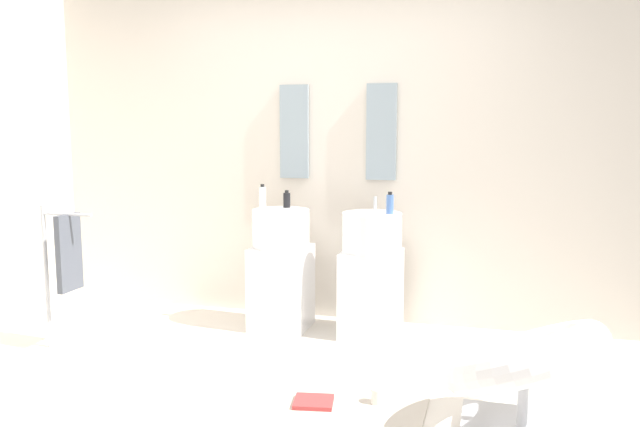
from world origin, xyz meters
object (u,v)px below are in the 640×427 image
Objects in this scene: coffee_mug at (378,396)px; soap_bottle_blue at (390,204)px; pedestal_sink_right at (371,274)px; pedestal_sink_left at (281,268)px; lounge_chair at (524,368)px; towel_rack at (65,256)px; soap_bottle_black at (287,200)px; magazine_red at (314,402)px; soap_bottle_clear at (263,198)px.

soap_bottle_blue reaches higher than coffee_mug.
pedestal_sink_left is at bearing 180.00° from pedestal_sink_right.
coffee_mug is 0.55× the size of soap_bottle_blue.
soap_bottle_blue is (-0.85, 1.30, 0.59)m from lounge_chair.
pedestal_sink_left is at bearing 179.40° from soap_bottle_blue.
towel_rack is at bearing -146.04° from pedestal_sink_left.
soap_bottle_blue is at bearing -9.45° from soap_bottle_black.
magazine_red is at bearing -64.22° from pedestal_sink_left.
soap_bottle_clear is (-0.71, 1.19, 0.93)m from magazine_red.
pedestal_sink_right is 4.73× the size of magazine_red.
soap_bottle_black reaches higher than coffee_mug.
soap_bottle_blue reaches higher than lounge_chair.
lounge_chair is at bearing -10.12° from towel_rack.
pedestal_sink_left is 1.42m from magazine_red.
coffee_mug is (0.91, -1.12, -0.39)m from pedestal_sink_left.
soap_bottle_clear is (-1.04, 1.09, 0.90)m from coffee_mug.
soap_bottle_blue reaches higher than magazine_red.
lounge_chair is at bearing -14.68° from magazine_red.
soap_bottle_black is 0.79m from soap_bottle_blue.
lounge_chair is at bearing -57.02° from soap_bottle_blue.
towel_rack is at bearing 157.52° from magazine_red.
pedestal_sink_right is 2.04m from towel_rack.
pedestal_sink_left is 1.50m from coffee_mug.
soap_bottle_black is (-0.66, 0.12, 0.49)m from pedestal_sink_right.
soap_bottle_black reaches higher than pedestal_sink_right.
soap_bottle_clear reaches higher than pedestal_sink_right.
pedestal_sink_left is 5.32× the size of soap_bottle_clear.
lounge_chair is 1.13× the size of towel_rack.
lounge_chair reaches higher than magazine_red.
soap_bottle_black is at bearing 103.95° from magazine_red.
magazine_red is at bearing -163.19° from coffee_mug.
pedestal_sink_left is 7.64× the size of soap_bottle_black.
lounge_chair is 5.91× the size of soap_bottle_clear.
pedestal_sink_right is 0.51m from soap_bottle_blue.
soap_bottle_blue is (1.99, 0.80, 0.31)m from towel_rack.
pedestal_sink_left is 2.10m from lounge_chair.
soap_bottle_clear is (-0.79, -0.03, 0.51)m from pedestal_sink_right.
pedestal_sink_right is 0.82m from soap_bottle_black.
soap_bottle_blue is 0.82× the size of soap_bottle_clear.
pedestal_sink_right is 0.94m from soap_bottle_clear.
pedestal_sink_right is 1.02× the size of towel_rack.
magazine_red is 0.34m from coffee_mug.
pedestal_sink_left is 0.66m from pedestal_sink_right.
pedestal_sink_right is at bearing 2.38° from soap_bottle_clear.
pedestal_sink_right is 1.29m from magazine_red.
soap_bottle_clear reaches higher than soap_bottle_blue.
soap_bottle_clear is (-0.91, -0.02, 0.02)m from soap_bottle_blue.
soap_bottle_blue is at bearing 21.93° from towel_rack.
soap_bottle_blue is at bearing -0.60° from pedestal_sink_left.
lounge_chair is at bearing -38.81° from pedestal_sink_left.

